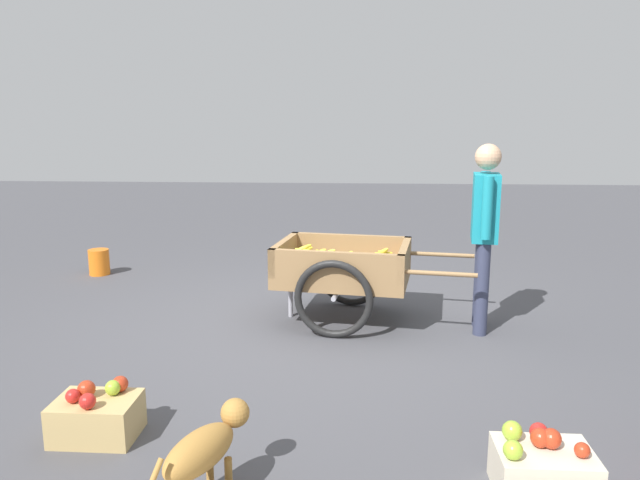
{
  "coord_description": "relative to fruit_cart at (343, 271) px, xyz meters",
  "views": [
    {
      "loc": [
        -0.44,
        4.62,
        1.7
      ],
      "look_at": [
        -0.12,
        -0.13,
        0.75
      ],
      "focal_mm": 33.39,
      "sensor_mm": 36.0,
      "label": 1
    }
  ],
  "objects": [
    {
      "name": "apple_crate",
      "position": [
        1.28,
        2.03,
        -0.32
      ],
      "size": [
        0.44,
        0.32,
        0.32
      ],
      "color": "tan",
      "rests_on": "ground"
    },
    {
      "name": "fruit_cart",
      "position": [
        0.0,
        0.0,
        0.0
      ],
      "size": [
        1.74,
        1.03,
        0.72
      ],
      "color": "#937047",
      "rests_on": "ground"
    },
    {
      "name": "ground_plane",
      "position": [
        0.31,
        0.32,
        -0.44
      ],
      "size": [
        24.0,
        24.0,
        0.0
      ],
      "primitive_type": "plane",
      "color": "#47474C"
    },
    {
      "name": "vendor_person",
      "position": [
        -1.14,
        0.16,
        0.47
      ],
      "size": [
        0.25,
        0.53,
        1.53
      ],
      "color": "#333851",
      "rests_on": "ground"
    },
    {
      "name": "dog",
      "position": [
        0.54,
        2.55,
        -0.17
      ],
      "size": [
        0.35,
        0.63,
        0.4
      ],
      "color": "#AD7A38",
      "rests_on": "ground"
    },
    {
      "name": "mixed_fruit_crate",
      "position": [
        -1.0,
        2.39,
        -0.31
      ],
      "size": [
        0.44,
        0.32,
        0.31
      ],
      "color": "beige",
      "rests_on": "ground"
    },
    {
      "name": "plastic_bucket",
      "position": [
        2.79,
        -1.41,
        -0.3
      ],
      "size": [
        0.23,
        0.23,
        0.29
      ],
      "primitive_type": "cylinder",
      "color": "orange",
      "rests_on": "ground"
    }
  ]
}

